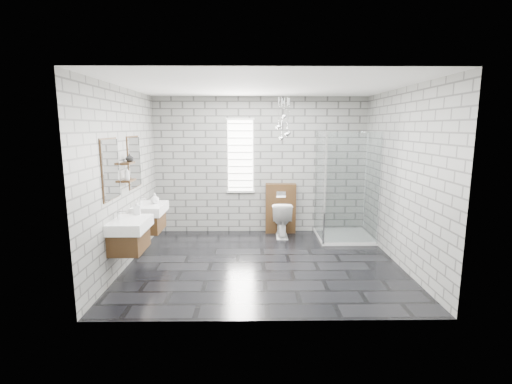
{
  "coord_description": "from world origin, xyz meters",
  "views": [
    {
      "loc": [
        -0.18,
        -5.58,
        2.11
      ],
      "look_at": [
        -0.11,
        0.35,
        1.07
      ],
      "focal_mm": 26.0,
      "sensor_mm": 36.0,
      "label": 1
    }
  ],
  "objects_px": {
    "vanity_right": "(148,210)",
    "cistern_panel": "(281,208)",
    "vanity_left": "(127,226)",
    "shower_enclosure": "(341,214)",
    "toilet": "(281,219)"
  },
  "relations": [
    {
      "from": "vanity_left",
      "to": "vanity_right",
      "type": "xyz_separation_m",
      "value": [
        0.0,
        1.03,
        0.0
      ]
    },
    {
      "from": "vanity_left",
      "to": "shower_enclosure",
      "type": "height_order",
      "value": "shower_enclosure"
    },
    {
      "from": "toilet",
      "to": "vanity_left",
      "type": "bearing_deg",
      "value": 42.63
    },
    {
      "from": "toilet",
      "to": "vanity_right",
      "type": "bearing_deg",
      "value": 24.73
    },
    {
      "from": "cistern_panel",
      "to": "toilet",
      "type": "xyz_separation_m",
      "value": [
        0.0,
        -0.27,
        -0.16
      ]
    },
    {
      "from": "vanity_right",
      "to": "cistern_panel",
      "type": "xyz_separation_m",
      "value": [
        2.31,
        1.26,
        -0.26
      ]
    },
    {
      "from": "vanity_right",
      "to": "toilet",
      "type": "xyz_separation_m",
      "value": [
        2.31,
        0.99,
        -0.41
      ]
    },
    {
      "from": "vanity_right",
      "to": "shower_enclosure",
      "type": "bearing_deg",
      "value": 12.28
    },
    {
      "from": "vanity_left",
      "to": "shower_enclosure",
      "type": "bearing_deg",
      "value": 27.41
    },
    {
      "from": "vanity_left",
      "to": "cistern_panel",
      "type": "height_order",
      "value": "vanity_left"
    },
    {
      "from": "vanity_right",
      "to": "toilet",
      "type": "distance_m",
      "value": 2.55
    },
    {
      "from": "vanity_left",
      "to": "vanity_right",
      "type": "height_order",
      "value": "same"
    },
    {
      "from": "vanity_right",
      "to": "cistern_panel",
      "type": "relative_size",
      "value": 1.57
    },
    {
      "from": "cistern_panel",
      "to": "shower_enclosure",
      "type": "xyz_separation_m",
      "value": [
        1.1,
        -0.52,
        0.0
      ]
    },
    {
      "from": "vanity_right",
      "to": "shower_enclosure",
      "type": "relative_size",
      "value": 0.77
    }
  ]
}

